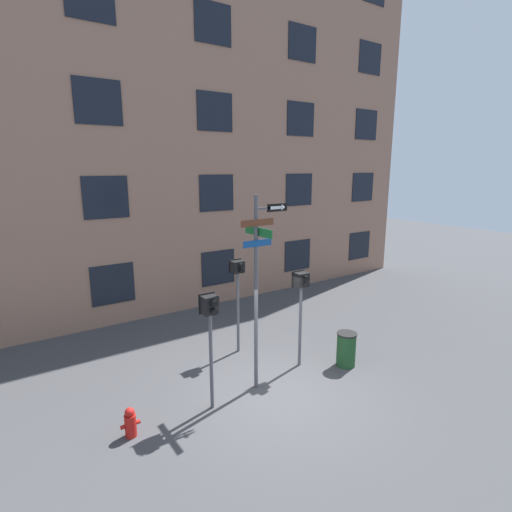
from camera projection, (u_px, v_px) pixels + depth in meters
ground_plane at (278, 394)px, 9.47m from camera, size 60.00×60.00×0.00m
building_facade at (158, 108)px, 13.40m from camera, size 24.00×0.63×14.38m
street_sign_pole at (258, 276)px, 9.18m from camera, size 1.29×1.05×4.67m
pedestrian_signal_left at (210, 320)px, 8.47m from camera, size 0.38×0.40×2.64m
pedestrian_signal_right at (301, 292)px, 10.40m from camera, size 0.41×0.40×2.62m
pedestrian_signal_across at (238, 281)px, 11.21m from camera, size 0.40×0.40×2.73m
fire_hydrant at (130, 423)px, 7.92m from camera, size 0.39×0.23×0.63m
trash_bin at (346, 349)px, 10.72m from camera, size 0.54×0.54×0.94m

